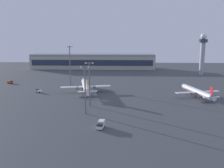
{
  "coord_description": "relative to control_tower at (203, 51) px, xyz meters",
  "views": [
    {
      "loc": [
        9.5,
        -142.16,
        37.29
      ],
      "look_at": [
        3.16,
        30.22,
        4.0
      ],
      "focal_mm": 40.66,
      "sensor_mm": 36.0,
      "label": 1
    }
  ],
  "objects": [
    {
      "name": "ground_plane",
      "position": [
        -86.28,
        -101.59,
        -22.51
      ],
      "size": [
        416.0,
        416.0,
        0.0
      ],
      "primitive_type": "plane",
      "color": "#424449"
    },
    {
      "name": "apron_light_east",
      "position": [
        -93.85,
        -126.92,
        -9.08
      ],
      "size": [
        4.8,
        0.9,
        23.25
      ],
      "color": "slate",
      "rests_on": "ground"
    },
    {
      "name": "apron_light_central",
      "position": [
        -115.07,
        -56.7,
        -5.86
      ],
      "size": [
        4.8,
        0.9,
        29.53
      ],
      "color": "slate",
      "rests_on": "ground"
    },
    {
      "name": "terminal_building",
      "position": [
        -108.9,
        41.79,
        -14.42
      ],
      "size": [
        138.09,
        22.4,
        16.4
      ],
      "color": "#B2AD99",
      "rests_on": "ground"
    },
    {
      "name": "control_tower",
      "position": [
        0.0,
        0.0,
        0.0
      ],
      "size": [
        8.0,
        8.0,
        39.0
      ],
      "color": "#A8A8B2",
      "rests_on": "ground"
    },
    {
      "name": "airplane_terminal_side",
      "position": [
        -100.2,
        -80.43,
        -18.41
      ],
      "size": [
        32.97,
        42.11,
        10.87
      ],
      "rotation": [
        0.0,
        0.0,
        0.2
      ],
      "color": "white",
      "rests_on": "ground"
    },
    {
      "name": "cargo_loader",
      "position": [
        -131.2,
        -82.27,
        -21.33
      ],
      "size": [
        4.58,
        3.56,
        2.25
      ],
      "rotation": [
        0.0,
        0.0,
        1.12
      ],
      "color": "white",
      "rests_on": "ground"
    },
    {
      "name": "catering_truck",
      "position": [
        -84.84,
        -145.92,
        -20.94
      ],
      "size": [
        3.24,
        5.96,
        3.05
      ],
      "rotation": [
        0.0,
        0.0,
        2.98
      ],
      "color": "white",
      "rests_on": "ground"
    },
    {
      "name": "baggage_tractor",
      "position": [
        -163.81,
        -51.31,
        -21.33
      ],
      "size": [
        4.27,
        2.27,
        2.25
      ],
      "rotation": [
        0.0,
        0.0,
        4.64
      ],
      "color": "#D85919",
      "rests_on": "ground"
    },
    {
      "name": "airplane_far_stand",
      "position": [
        -30.49,
        -91.59,
        -19.0
      ],
      "size": [
        28.07,
        35.81,
        9.29
      ],
      "rotation": [
        0.0,
        0.0,
        0.24
      ],
      "color": "silver",
      "rests_on": "ground"
    },
    {
      "name": "apron_light_west",
      "position": [
        -93.4,
        -113.28,
        -8.89
      ],
      "size": [
        4.8,
        0.9,
        23.63
      ],
      "color": "slate",
      "rests_on": "ground"
    }
  ]
}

